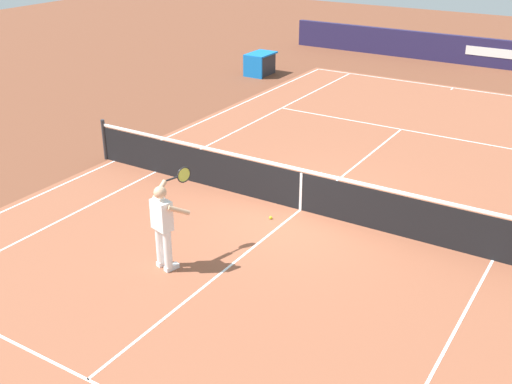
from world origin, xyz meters
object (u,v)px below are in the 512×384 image
(tennis_net, at_px, (301,189))
(tennis_player_near, at_px, (163,223))
(equipment_cart_tarped, at_px, (260,64))
(tennis_ball, at_px, (271,218))

(tennis_net, xyz_separation_m, tennis_player_near, (3.43, -0.98, 0.44))
(tennis_player_near, height_order, equipment_cart_tarped, tennis_player_near)
(tennis_net, xyz_separation_m, tennis_ball, (0.73, -0.33, -0.46))
(equipment_cart_tarped, bearing_deg, tennis_player_near, 24.53)
(tennis_player_near, bearing_deg, equipment_cart_tarped, -155.47)
(tennis_player_near, bearing_deg, tennis_ball, 166.48)
(tennis_ball, relative_size, equipment_cart_tarped, 0.05)
(tennis_player_near, xyz_separation_m, tennis_ball, (-2.70, 0.65, -0.90))
(tennis_ball, xyz_separation_m, equipment_cart_tarped, (-10.58, -6.71, 0.40))
(tennis_net, bearing_deg, equipment_cart_tarped, -144.44)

